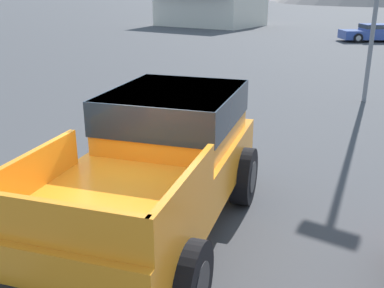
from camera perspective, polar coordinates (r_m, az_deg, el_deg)
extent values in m
plane|color=#424244|center=(7.35, -6.23, -9.61)|extent=(320.00, 320.00, 0.00)
cube|color=orange|center=(6.49, -5.08, -4.87)|extent=(3.42, 5.35, 0.68)
cube|color=orange|center=(7.11, -2.21, 3.74)|extent=(2.43, 2.65, 0.80)
cube|color=#1E2833|center=(7.07, -2.23, 4.87)|extent=(2.49, 2.70, 0.51)
cube|color=orange|center=(5.62, -20.01, -3.54)|extent=(0.67, 1.92, 0.48)
cube|color=orange|center=(4.75, -0.75, -6.53)|extent=(0.67, 1.92, 0.48)
cube|color=orange|center=(4.39, -17.17, -9.76)|extent=(1.88, 0.66, 0.48)
cube|color=black|center=(8.80, 1.23, 0.27)|extent=(1.94, 0.75, 0.24)
cylinder|color=black|center=(8.33, -7.63, -2.33)|extent=(0.59, 1.03, 0.98)
cylinder|color=#232326|center=(8.33, -7.63, -2.33)|extent=(0.48, 0.61, 0.54)
cylinder|color=black|center=(7.73, 6.60, -4.05)|extent=(0.59, 1.03, 0.98)
cylinder|color=#232326|center=(7.73, 6.60, -4.05)|extent=(0.48, 0.61, 0.54)
cylinder|color=black|center=(5.99, -20.34, -12.66)|extent=(0.59, 1.03, 0.98)
cylinder|color=#232326|center=(5.99, -20.34, -12.66)|extent=(0.48, 0.61, 0.54)
cylinder|color=black|center=(5.12, -0.45, -17.27)|extent=(0.59, 1.03, 0.98)
cylinder|color=#232326|center=(5.12, -0.45, -17.27)|extent=(0.48, 0.61, 0.54)
cube|color=#334C9E|center=(34.01, 22.04, 12.77)|extent=(4.56, 3.97, 0.58)
cube|color=#334C9E|center=(34.02, 22.32, 13.57)|extent=(2.39, 2.32, 0.41)
cube|color=#1E2833|center=(34.01, 22.33, 13.65)|extent=(2.44, 2.37, 0.24)
cylinder|color=black|center=(32.76, 20.33, 12.51)|extent=(0.64, 0.54, 0.63)
cylinder|color=#9E9EA3|center=(32.76, 20.33, 12.51)|extent=(0.42, 0.39, 0.34)
cylinder|color=black|center=(34.32, 19.35, 12.87)|extent=(0.64, 0.54, 0.63)
cylinder|color=#9E9EA3|center=(34.32, 19.35, 12.87)|extent=(0.42, 0.39, 0.34)
cube|color=beige|center=(44.91, 2.38, 17.44)|extent=(8.88, 6.66, 4.16)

